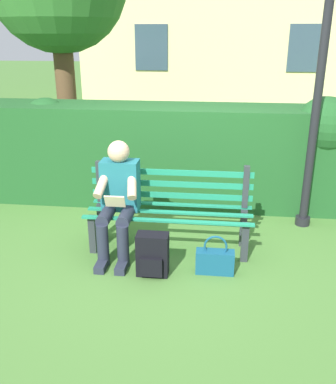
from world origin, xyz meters
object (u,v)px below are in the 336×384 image
(park_bench, at_px, (170,207))
(backpack, at_px, (153,255))
(person_seated, at_px, (118,196))
(lamp_post, at_px, (327,22))
(handbag, at_px, (215,261))

(park_bench, distance_m, backpack, 0.66)
(park_bench, relative_size, person_seated, 1.48)
(backpack, bearing_deg, park_bench, -99.13)
(park_bench, distance_m, person_seated, 0.56)
(lamp_post, bearing_deg, backpack, 38.98)
(lamp_post, bearing_deg, person_seated, 23.62)
(handbag, distance_m, lamp_post, 2.65)
(person_seated, distance_m, handbag, 1.15)
(person_seated, height_order, handbag, person_seated)
(handbag, bearing_deg, backpack, 9.06)
(backpack, bearing_deg, person_seated, -45.85)
(person_seated, relative_size, handbag, 2.97)
(backpack, distance_m, handbag, 0.60)
(handbag, bearing_deg, person_seated, -18.29)
(park_bench, height_order, person_seated, person_seated)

